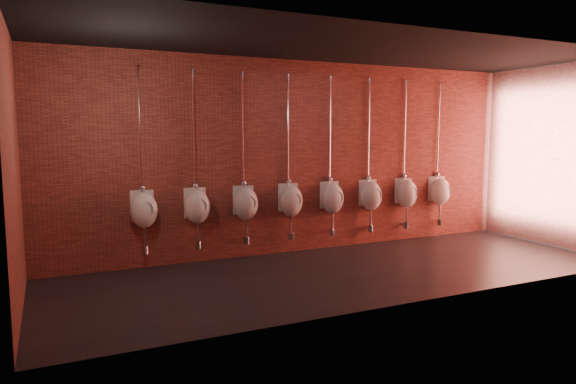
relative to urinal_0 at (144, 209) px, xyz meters
name	(u,v)px	position (x,y,z in m)	size (l,w,h in m)	color
ground	(349,271)	(2.67, -1.36, -0.90)	(8.50, 8.50, 0.00)	black
room_shell	(351,133)	(2.67, -1.36, 1.11)	(8.54, 3.04, 3.22)	black
urinal_0	(144,209)	(0.00, 0.00, 0.00)	(0.45, 0.41, 2.72)	white
urinal_1	(197,206)	(0.79, 0.00, 0.00)	(0.45, 0.41, 2.72)	white
urinal_2	(246,203)	(1.59, 0.00, 0.00)	(0.45, 0.41, 2.72)	white
urinal_3	(291,200)	(2.38, 0.00, 0.00)	(0.45, 0.41, 2.72)	white
urinal_4	(332,198)	(3.17, 0.00, 0.00)	(0.45, 0.41, 2.72)	white
urinal_5	(371,195)	(3.96, 0.00, 0.00)	(0.45, 0.41, 2.72)	white
urinal_6	(407,193)	(4.76, 0.00, 0.00)	(0.45, 0.41, 2.72)	white
urinal_7	(440,191)	(5.55, 0.00, 0.00)	(0.45, 0.41, 2.72)	white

